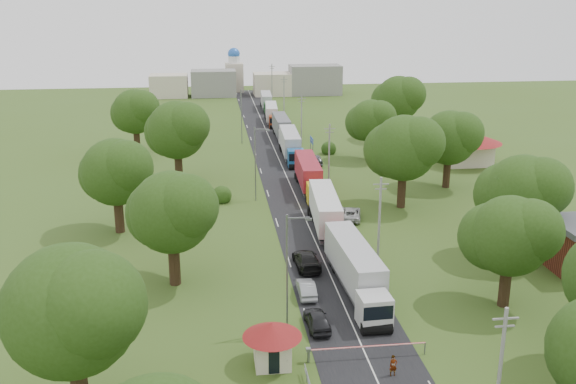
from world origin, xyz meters
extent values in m
plane|color=#3C551C|center=(0.00, 0.00, 0.00)|extent=(260.00, 260.00, 0.00)
cube|color=black|center=(0.00, 20.00, 0.00)|extent=(8.00, 200.00, 0.04)
cylinder|color=slate|center=(-4.50, -25.00, 0.55)|extent=(0.20, 0.20, 1.10)
cube|color=slate|center=(-4.50, -25.00, 1.05)|extent=(0.35, 0.35, 0.25)
cylinder|color=red|center=(0.00, -25.00, 1.00)|extent=(9.00, 0.12, 0.12)
cylinder|color=slate|center=(4.50, -25.00, 0.50)|extent=(0.10, 0.10, 1.00)
cube|color=beige|center=(-7.20, -25.00, 1.20)|extent=(2.60, 2.60, 2.40)
cone|color=maroon|center=(-7.20, -25.00, 2.90)|extent=(4.40, 4.40, 1.10)
cube|color=black|center=(-5.89, -25.00, 1.40)|extent=(0.02, 1.20, 0.90)
cube|color=black|center=(-7.20, -26.31, 1.00)|extent=(0.80, 0.02, 1.90)
cylinder|color=slate|center=(5.20, 33.80, 2.00)|extent=(0.12, 0.12, 4.00)
cylinder|color=slate|center=(5.20, 36.20, 2.00)|extent=(0.12, 0.12, 4.00)
cube|color=navy|center=(5.20, 35.00, 3.60)|extent=(0.06, 3.00, 1.00)
cube|color=silver|center=(5.20, 35.00, 3.60)|extent=(0.07, 3.10, 0.06)
cylinder|color=gray|center=(5.50, -35.00, 4.50)|extent=(0.24, 0.24, 9.00)
cube|color=gray|center=(5.50, -35.00, 8.30)|extent=(1.60, 0.10, 0.10)
cube|color=gray|center=(5.50, -35.00, 7.80)|extent=(1.20, 0.10, 0.10)
cylinder|color=gray|center=(5.50, -7.00, 4.50)|extent=(0.24, 0.24, 9.00)
cube|color=gray|center=(5.50, -7.00, 8.30)|extent=(1.60, 0.10, 0.10)
cube|color=gray|center=(5.50, -7.00, 7.80)|extent=(1.20, 0.10, 0.10)
cylinder|color=gray|center=(5.50, 21.00, 4.50)|extent=(0.24, 0.24, 9.00)
cube|color=gray|center=(5.50, 21.00, 8.30)|extent=(1.60, 0.10, 0.10)
cube|color=gray|center=(5.50, 21.00, 7.80)|extent=(1.20, 0.10, 0.10)
cylinder|color=gray|center=(5.50, 49.00, 4.50)|extent=(0.24, 0.24, 9.00)
cube|color=gray|center=(5.50, 49.00, 8.30)|extent=(1.60, 0.10, 0.10)
cube|color=gray|center=(5.50, 49.00, 7.80)|extent=(1.20, 0.10, 0.10)
cylinder|color=gray|center=(5.50, 77.00, 4.50)|extent=(0.24, 0.24, 9.00)
cube|color=gray|center=(5.50, 77.00, 8.30)|extent=(1.60, 0.10, 0.10)
cube|color=gray|center=(5.50, 77.00, 7.80)|extent=(1.20, 0.10, 0.10)
cylinder|color=gray|center=(5.50, 105.00, 4.50)|extent=(0.24, 0.24, 9.00)
cube|color=gray|center=(5.50, 105.00, 8.30)|extent=(1.60, 0.10, 0.10)
cube|color=gray|center=(5.50, 105.00, 7.80)|extent=(1.20, 0.10, 0.10)
cylinder|color=slate|center=(-5.50, -20.00, 5.00)|extent=(0.16, 0.16, 10.00)
cube|color=slate|center=(-4.60, -20.00, 9.70)|extent=(1.80, 0.10, 0.10)
cube|color=slate|center=(-3.80, -20.00, 9.55)|extent=(0.50, 0.22, 0.15)
cylinder|color=slate|center=(-5.50, 15.00, 5.00)|extent=(0.16, 0.16, 10.00)
cube|color=slate|center=(-4.60, 15.00, 9.70)|extent=(1.80, 0.10, 0.10)
cube|color=slate|center=(-3.80, 15.00, 9.55)|extent=(0.50, 0.22, 0.15)
cylinder|color=slate|center=(-5.50, 50.00, 5.00)|extent=(0.16, 0.16, 10.00)
cube|color=slate|center=(-4.60, 50.00, 9.70)|extent=(1.80, 0.10, 0.10)
cube|color=slate|center=(-3.80, 50.00, 9.55)|extent=(0.50, 0.22, 0.15)
cylinder|color=#382616|center=(14.00, -18.00, 1.92)|extent=(1.04, 1.04, 3.85)
sphere|color=#233F11|center=(14.00, -18.00, 6.60)|extent=(7.00, 7.00, 7.00)
sphere|color=#233F11|center=(15.25, -19.00, 7.35)|extent=(5.50, 5.50, 5.50)
sphere|color=#233F11|center=(13.00, -16.75, 6.10)|extent=(6.00, 6.00, 6.00)
cylinder|color=#382616|center=(20.00, -8.00, 2.10)|extent=(1.08, 1.08, 4.20)
sphere|color=#233F11|center=(20.00, -8.00, 7.22)|extent=(7.70, 7.70, 7.70)
sphere|color=#233F11|center=(21.38, -9.10, 8.05)|extent=(6.05, 6.05, 6.05)
sphere|color=#233F11|center=(18.90, -6.62, 6.67)|extent=(6.60, 6.60, 6.60)
cylinder|color=#382616|center=(13.00, 10.00, 2.27)|extent=(1.12, 1.12, 4.55)
sphere|color=#233F11|center=(13.00, 10.00, 7.85)|extent=(8.40, 8.40, 8.40)
sphere|color=#233F11|center=(14.50, 8.80, 8.75)|extent=(6.60, 6.60, 6.60)
sphere|color=#233F11|center=(11.80, 11.50, 7.25)|extent=(7.20, 7.20, 7.20)
cylinder|color=#382616|center=(22.00, 18.00, 2.10)|extent=(1.08, 1.08, 4.20)
sphere|color=#233F11|center=(22.00, 18.00, 7.22)|extent=(7.70, 7.70, 7.70)
sphere|color=#233F11|center=(23.38, 16.90, 8.05)|extent=(6.05, 6.05, 6.05)
sphere|color=#233F11|center=(20.90, 19.38, 6.67)|extent=(6.60, 6.60, 6.60)
cylinder|color=#382616|center=(15.00, 35.00, 1.92)|extent=(1.04, 1.04, 3.85)
sphere|color=#233F11|center=(15.00, 35.00, 6.60)|extent=(7.00, 7.00, 7.00)
sphere|color=#233F11|center=(16.25, 34.00, 7.35)|extent=(5.50, 5.50, 5.50)
sphere|color=#233F11|center=(14.00, 36.25, 6.10)|extent=(6.00, 6.00, 6.00)
cylinder|color=#382616|center=(24.00, 50.00, 2.27)|extent=(1.12, 1.12, 4.55)
sphere|color=#233F11|center=(24.00, 50.00, 7.85)|extent=(8.40, 8.40, 8.40)
sphere|color=#233F11|center=(25.50, 48.80, 8.75)|extent=(6.60, 6.60, 6.60)
sphere|color=#233F11|center=(22.80, 51.50, 7.25)|extent=(7.20, 7.20, 7.20)
sphere|color=#233F11|center=(-20.00, -30.00, 7.85)|extent=(8.40, 8.40, 8.40)
sphere|color=#233F11|center=(-18.50, -31.20, 8.75)|extent=(6.60, 6.60, 6.60)
sphere|color=#233F11|center=(-21.20, -28.50, 7.25)|extent=(7.20, 7.20, 7.20)
cylinder|color=#382616|center=(-15.00, -10.00, 2.10)|extent=(1.08, 1.08, 4.20)
sphere|color=#233F11|center=(-15.00, -10.00, 7.22)|extent=(7.70, 7.70, 7.70)
sphere|color=#233F11|center=(-13.62, -11.10, 8.05)|extent=(6.05, 6.05, 6.05)
sphere|color=#233F11|center=(-16.10, -8.62, 6.67)|extent=(6.60, 6.60, 6.60)
cylinder|color=#382616|center=(-22.00, 5.00, 2.10)|extent=(1.08, 1.08, 4.20)
sphere|color=#233F11|center=(-22.00, 5.00, 7.22)|extent=(7.70, 7.70, 7.70)
sphere|color=#233F11|center=(-20.62, 3.90, 8.05)|extent=(6.05, 6.05, 6.05)
sphere|color=#233F11|center=(-23.10, 6.38, 6.67)|extent=(6.60, 6.60, 6.60)
cylinder|color=#382616|center=(-16.00, 25.00, 2.27)|extent=(1.12, 1.12, 4.55)
sphere|color=#233F11|center=(-16.00, 25.00, 7.85)|extent=(8.40, 8.40, 8.40)
sphere|color=#233F11|center=(-14.50, 23.80, 8.75)|extent=(6.60, 6.60, 6.60)
sphere|color=#233F11|center=(-17.20, 26.50, 7.25)|extent=(7.20, 7.20, 7.20)
cylinder|color=#382616|center=(-24.00, 45.00, 2.10)|extent=(1.08, 1.08, 4.20)
sphere|color=#233F11|center=(-24.00, 45.00, 7.22)|extent=(7.70, 7.70, 7.70)
sphere|color=#233F11|center=(-22.62, 43.90, 8.05)|extent=(6.05, 6.05, 6.05)
sphere|color=#233F11|center=(-25.10, 46.38, 6.67)|extent=(6.60, 6.60, 6.60)
cube|color=beige|center=(30.00, 30.00, 2.00)|extent=(7.00, 5.00, 4.00)
cone|color=maroon|center=(30.00, 30.00, 4.90)|extent=(10.08, 10.08, 1.80)
cube|color=gray|center=(-10.00, 110.00, 3.50)|extent=(12.00, 8.00, 7.00)
cube|color=beige|center=(6.00, 110.00, 3.00)|extent=(10.00, 8.00, 6.00)
cube|color=gray|center=(18.00, 110.00, 4.00)|extent=(14.00, 8.00, 8.00)
cube|color=beige|center=(-22.00, 110.00, 3.00)|extent=(10.00, 8.00, 6.00)
cube|color=beige|center=(-4.00, 118.00, 4.00)|extent=(5.00, 5.00, 8.00)
cylinder|color=silver|center=(-4.00, 118.00, 9.00)|extent=(3.20, 3.20, 2.00)
sphere|color=#2659B2|center=(-4.00, 118.00, 10.60)|extent=(3.40, 3.40, 3.40)
cube|color=silver|center=(1.61, -20.59, 1.66)|extent=(2.69, 2.69, 2.68)
cube|color=black|center=(1.61, -21.89, 2.04)|extent=(2.47, 0.13, 1.18)
cube|color=slate|center=(1.61, -21.82, 0.59)|extent=(2.37, 0.36, 0.38)
cube|color=slate|center=(1.61, -13.08, 0.81)|extent=(3.02, 12.44, 0.32)
cube|color=#B3B3B8|center=(1.61, -12.75, 2.74)|extent=(3.25, 12.78, 3.22)
cylinder|color=black|center=(1.61, -21.56, 0.54)|extent=(2.52, 1.07, 1.07)
cylinder|color=black|center=(1.61, -19.62, 0.54)|extent=(2.52, 1.07, 1.07)
cylinder|color=black|center=(1.61, -9.32, 0.54)|extent=(2.52, 1.07, 1.07)
cylinder|color=black|center=(1.61, -7.71, 0.54)|extent=(2.52, 1.07, 1.07)
cube|color=#AF141B|center=(1.72, -4.76, 1.65)|extent=(2.73, 2.73, 2.67)
cube|color=black|center=(1.72, -6.05, 2.03)|extent=(2.45, 0.19, 1.17)
cube|color=slate|center=(1.72, -5.99, 0.59)|extent=(2.36, 0.41, 0.37)
cube|color=slate|center=(1.72, 2.71, 0.80)|extent=(3.30, 12.42, 0.32)
cube|color=silver|center=(1.72, 3.03, 2.72)|extent=(3.54, 12.75, 3.20)
cylinder|color=black|center=(1.72, -5.72, 0.53)|extent=(2.51, 1.07, 1.07)
cylinder|color=black|center=(1.72, -3.80, 0.53)|extent=(2.51, 1.07, 1.07)
cylinder|color=black|center=(1.72, 6.45, 0.53)|extent=(2.51, 1.07, 1.07)
cylinder|color=black|center=(1.72, 8.05, 0.53)|extent=(2.51, 1.07, 1.07)
cube|color=yellow|center=(2.26, 12.09, 1.62)|extent=(2.61, 2.61, 2.62)
cube|color=black|center=(2.26, 10.82, 1.99)|extent=(2.41, 0.11, 1.15)
cube|color=slate|center=(2.26, 10.89, 0.58)|extent=(2.31, 0.34, 0.37)
cube|color=slate|center=(2.26, 19.42, 0.79)|extent=(2.86, 12.13, 0.31)
cube|color=maroon|center=(2.26, 19.74, 2.67)|extent=(3.08, 12.45, 3.14)
cylinder|color=black|center=(2.26, 11.15, 0.52)|extent=(2.46, 1.05, 1.05)
cylinder|color=black|center=(2.26, 13.03, 0.52)|extent=(2.46, 1.05, 1.05)
cylinder|color=black|center=(2.26, 23.09, 0.52)|extent=(2.46, 1.05, 1.05)
cylinder|color=black|center=(2.26, 24.66, 0.52)|extent=(2.46, 1.05, 1.05)
cube|color=#185795|center=(2.08, 31.17, 1.66)|extent=(2.66, 2.66, 2.67)
cube|color=black|center=(2.08, 29.88, 2.03)|extent=(2.46, 0.11, 1.18)
cube|color=slate|center=(2.08, 29.95, 0.59)|extent=(2.36, 0.34, 0.37)
cube|color=slate|center=(2.08, 38.65, 0.80)|extent=(2.92, 12.37, 0.32)
cube|color=#BABBBF|center=(2.08, 38.98, 2.72)|extent=(3.15, 12.70, 3.21)
cylinder|color=black|center=(2.08, 30.21, 0.53)|extent=(2.51, 1.07, 1.07)
cylinder|color=black|center=(2.08, 32.14, 0.53)|extent=(2.51, 1.07, 1.07)
cylinder|color=black|center=(2.08, 42.39, 0.53)|extent=(2.51, 1.07, 1.07)
cylinder|color=black|center=(2.08, 44.00, 0.53)|extent=(2.51, 1.07, 1.07)
cube|color=#BBBBBB|center=(2.35, 47.09, 1.56)|extent=(2.42, 2.42, 2.51)
cube|color=black|center=(2.35, 45.88, 1.91)|extent=(2.31, 0.03, 1.11)
cube|color=slate|center=(2.35, 45.94, 0.55)|extent=(2.21, 0.26, 0.35)
cube|color=slate|center=(2.35, 54.13, 0.75)|extent=(2.36, 11.57, 0.30)
cube|color=slate|center=(2.35, 54.43, 2.56)|extent=(2.57, 11.87, 3.02)
cylinder|color=black|center=(2.35, 46.19, 0.50)|extent=(2.36, 1.01, 1.01)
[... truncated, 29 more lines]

